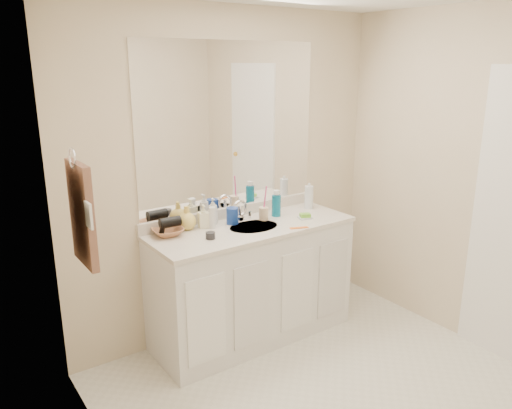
{
  "coord_description": "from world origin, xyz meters",
  "views": [
    {
      "loc": [
        -1.94,
        -1.77,
        2.02
      ],
      "look_at": [
        0.0,
        0.97,
        1.05
      ],
      "focal_mm": 35.0,
      "sensor_mm": 36.0,
      "label": 1
    }
  ],
  "objects": [
    {
      "name": "backsplash",
      "position": [
        0.0,
        1.29,
        0.92
      ],
      "size": [
        1.52,
        0.03,
        0.08
      ],
      "primitive_type": "cube",
      "color": "silver",
      "rests_on": "countertop"
    },
    {
      "name": "hair_dryer",
      "position": [
        -0.56,
        1.18,
        0.97
      ],
      "size": [
        0.15,
        0.08,
        0.07
      ],
      "primitive_type": "cylinder",
      "rotation": [
        0.0,
        1.57,
        -0.04
      ],
      "color": "black",
      "rests_on": "wicker_basket"
    },
    {
      "name": "blue_mug",
      "position": [
        -0.09,
        1.15,
        0.94
      ],
      "size": [
        0.1,
        0.1,
        0.12
      ],
      "primitive_type": "cylinder",
      "rotation": [
        0.0,
        0.0,
        -0.2
      ],
      "color": "navy",
      "rests_on": "countertop"
    },
    {
      "name": "tan_cup",
      "position": [
        0.15,
        1.09,
        0.93
      ],
      "size": [
        0.09,
        0.09,
        0.1
      ],
      "primitive_type": "cylinder",
      "rotation": [
        0.0,
        0.0,
        -0.4
      ],
      "color": "beige",
      "rests_on": "countertop"
    },
    {
      "name": "hand_towel",
      "position": [
        -1.25,
        0.77,
        1.25
      ],
      "size": [
        0.04,
        0.32,
        0.55
      ],
      "primitive_type": "cube",
      "color": "brown",
      "rests_on": "towel_ring"
    },
    {
      "name": "towel_ring",
      "position": [
        -1.27,
        0.77,
        1.55
      ],
      "size": [
        0.01,
        0.11,
        0.11
      ],
      "primitive_type": "torus",
      "rotation": [
        0.0,
        1.57,
        0.0
      ],
      "color": "silver",
      "rests_on": "wall_left"
    },
    {
      "name": "mouthwash_bottle",
      "position": [
        0.29,
        1.11,
        0.96
      ],
      "size": [
        0.09,
        0.09,
        0.16
      ],
      "primitive_type": "cylinder",
      "rotation": [
        0.0,
        0.0,
        -0.33
      ],
      "color": "#0B6385",
      "rests_on": "countertop"
    },
    {
      "name": "faucet",
      "position": [
        0.0,
        1.18,
        0.94
      ],
      "size": [
        0.02,
        0.02,
        0.11
      ],
      "primitive_type": "cylinder",
      "color": "silver",
      "rests_on": "countertop"
    },
    {
      "name": "soap_bottle_cream",
      "position": [
        -0.3,
        1.19,
        0.96
      ],
      "size": [
        0.09,
        0.09,
        0.17
      ],
      "primitive_type": "imported",
      "rotation": [
        0.0,
        0.0,
        -0.27
      ],
      "color": "#F0EDC3",
      "rests_on": "countertop"
    },
    {
      "name": "soap_dish",
      "position": [
        0.42,
        0.94,
        0.89
      ],
      "size": [
        0.12,
        0.1,
        0.01
      ],
      "primitive_type": "cube",
      "rotation": [
        0.0,
        0.0,
        -0.31
      ],
      "color": "silver",
      "rests_on": "countertop"
    },
    {
      "name": "wall_left",
      "position": [
        -1.3,
        0.0,
        1.2
      ],
      "size": [
        0.02,
        2.6,
        2.4
      ],
      "primitive_type": "cube",
      "color": "beige",
      "rests_on": "floor"
    },
    {
      "name": "soap_bottle_yellow",
      "position": [
        -0.42,
        1.22,
        0.96
      ],
      "size": [
        0.16,
        0.16,
        0.17
      ],
      "primitive_type": "imported",
      "rotation": [
        0.0,
        0.0,
        0.29
      ],
      "color": "#E1C357",
      "rests_on": "countertop"
    },
    {
      "name": "switch_plate",
      "position": [
        -1.27,
        0.57,
        1.3
      ],
      "size": [
        0.01,
        0.08,
        0.13
      ],
      "primitive_type": "cube",
      "color": "white",
      "rests_on": "wall_left"
    },
    {
      "name": "wicker_basket",
      "position": [
        -0.58,
        1.18,
        0.91
      ],
      "size": [
        0.23,
        0.23,
        0.05
      ],
      "primitive_type": "imported",
      "rotation": [
        0.0,
        0.0,
        -0.1
      ],
      "color": "#A16441",
      "rests_on": "countertop"
    },
    {
      "name": "extra_white_bottle",
      "position": [
        -0.26,
        1.14,
        0.96
      ],
      "size": [
        0.05,
        0.05,
        0.15
      ],
      "primitive_type": "cylinder",
      "rotation": [
        0.0,
        0.0,
        -0.02
      ],
      "color": "silver",
      "rests_on": "countertop"
    },
    {
      "name": "sink_basin",
      "position": [
        0.0,
        1.0,
        0.87
      ],
      "size": [
        0.37,
        0.37,
        0.02
      ],
      "primitive_type": "cylinder",
      "color": "beige",
      "rests_on": "countertop"
    },
    {
      "name": "orange_comb",
      "position": [
        0.24,
        0.79,
        0.88
      ],
      "size": [
        0.14,
        0.08,
        0.01
      ],
      "primitive_type": "cube",
      "rotation": [
        0.0,
        0.0,
        -0.38
      ],
      "color": "orange",
      "rests_on": "countertop"
    },
    {
      "name": "clear_pump_bottle",
      "position": [
        0.62,
        1.13,
        0.97
      ],
      "size": [
        0.08,
        0.08,
        0.18
      ],
      "primitive_type": "cylinder",
      "rotation": [
        0.0,
        0.0,
        -0.14
      ],
      "color": "silver",
      "rests_on": "countertop"
    },
    {
      "name": "toothbrush",
      "position": [
        0.16,
        1.09,
        1.03
      ],
      "size": [
        0.02,
        0.04,
        0.22
      ],
      "primitive_type": "cylinder",
      "rotation": [
        0.14,
        0.0,
        0.19
      ],
      "color": "#E43C8A",
      "rests_on": "tan_cup"
    },
    {
      "name": "wall_right",
      "position": [
        1.3,
        0.0,
        1.2
      ],
      "size": [
        0.02,
        2.6,
        2.4
      ],
      "primitive_type": "cube",
      "color": "beige",
      "rests_on": "floor"
    },
    {
      "name": "wall_back",
      "position": [
        0.0,
        1.3,
        1.2
      ],
      "size": [
        2.6,
        0.02,
        2.4
      ],
      "primitive_type": "cube",
      "color": "beige",
      "rests_on": "floor"
    },
    {
      "name": "green_soap",
      "position": [
        0.42,
        0.94,
        0.9
      ],
      "size": [
        0.09,
        0.08,
        0.03
      ],
      "primitive_type": "cube",
      "rotation": [
        0.0,
        0.0,
        -0.42
      ],
      "color": "#6CBC2E",
      "rests_on": "soap_dish"
    },
    {
      "name": "vanity_cabinet",
      "position": [
        0.0,
        1.02,
        0.42
      ],
      "size": [
        1.5,
        0.55,
        0.85
      ],
      "primitive_type": "cube",
      "color": "white",
      "rests_on": "floor"
    },
    {
      "name": "soap_bottle_white",
      "position": [
        -0.21,
        1.22,
        0.98
      ],
      "size": [
        0.08,
        0.08,
        0.19
      ],
      "primitive_type": "imported",
      "rotation": [
        0.0,
        0.0,
        -0.15
      ],
      "color": "silver",
      "rests_on": "countertop"
    },
    {
      "name": "mirror",
      "position": [
        0.0,
        1.29,
        1.56
      ],
      "size": [
        1.48,
        0.01,
        1.2
      ],
      "primitive_type": "cube",
      "color": "white",
      "rests_on": "wall_back"
    },
    {
      "name": "floor",
      "position": [
        0.0,
        0.0,
        0.0
      ],
      "size": [
        2.6,
        2.6,
        0.0
      ],
      "primitive_type": "cube",
      "color": "silver",
      "rests_on": "ground"
    },
    {
      "name": "dark_jar",
      "position": [
        -0.38,
        0.96,
        0.9
      ],
      "size": [
        0.08,
        0.08,
        0.04
      ],
      "primitive_type": "cylinder",
      "rotation": [
        0.0,
        0.0,
        -0.33
      ],
      "color": "black",
      "rests_on": "countertop"
    },
    {
      "name": "countertop",
      "position": [
        0.0,
        1.02,
        0.86
      ],
      "size": [
        1.52,
        0.57,
        0.03
      ],
      "primitive_type": "cube",
      "color": "silver",
      "rests_on": "vanity_cabinet"
    }
  ]
}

